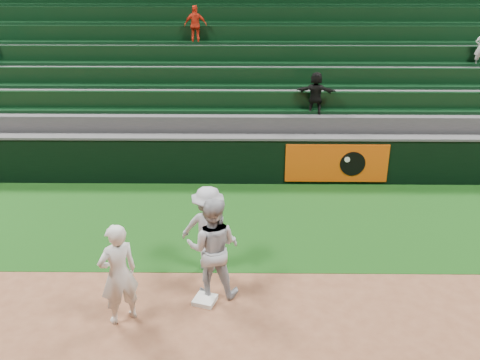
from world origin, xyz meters
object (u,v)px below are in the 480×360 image
Objects in this scene: base_coach at (208,229)px; baserunner at (212,248)px; first_base at (205,300)px; first_baseman at (118,274)px.

baserunner is at bearing 113.28° from base_coach.
base_coach is (0.01, 1.09, 0.80)m from first_base.
first_base is 0.20× the size of baserunner.
first_base is at bearing 164.67° from first_baseman.
baserunner is 1.11× the size of base_coach.
base_coach reaches higher than first_base.
first_baseman is 1.63m from baserunner.
first_baseman is 0.95× the size of baserunner.
baserunner reaches higher than first_baseman.
base_coach is (-0.12, 0.82, -0.08)m from baserunner.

